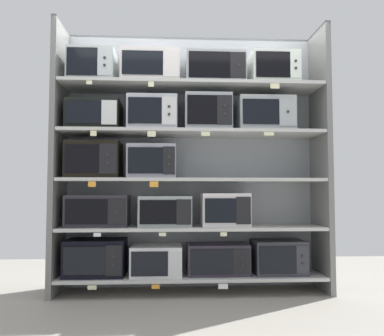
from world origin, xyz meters
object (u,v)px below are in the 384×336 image
microwave_10 (153,114)px  microwave_12 (264,116)px  microwave_6 (225,210)px  microwave_2 (218,259)px  microwave_11 (207,114)px  microwave_3 (278,257)px  microwave_1 (156,260)px  microwave_4 (98,211)px  microwave_5 (165,211)px  microwave_14 (151,69)px  microwave_13 (93,68)px  microwave_15 (215,70)px  microwave_16 (272,71)px  microwave_7 (94,160)px  microwave_8 (152,162)px  microwave_9 (95,116)px  microwave_0 (96,257)px

microwave_10 → microwave_12: 1.07m
microwave_6 → microwave_12: 0.98m
microwave_2 → microwave_11: size_ratio=1.32×
microwave_3 → microwave_12: microwave_12 is taller
microwave_1 → microwave_4: microwave_4 is taller
microwave_5 → microwave_14: (-0.14, 0.00, 1.36)m
microwave_14 → microwave_13: bearing=-180.0°
microwave_15 → microwave_12: bearing=0.0°
microwave_2 → microwave_14: size_ratio=1.04×
microwave_12 → microwave_14: 1.18m
microwave_11 → microwave_5: bearing=180.0°
microwave_16 → microwave_15: bearing=-180.0°
microwave_1 → microwave_6: microwave_6 is taller
microwave_15 → microwave_7: bearing=180.0°
microwave_2 → microwave_12: bearing=0.0°
microwave_6 → microwave_10: microwave_10 is taller
microwave_8 → microwave_9: microwave_9 is taller
microwave_13 → microwave_2: bearing=0.0°
microwave_12 → microwave_5: bearing=-180.0°
microwave_6 → microwave_12: microwave_12 is taller
microwave_3 → microwave_13: size_ratio=1.11×
microwave_3 → microwave_11: bearing=180.0°
microwave_0 → microwave_4: size_ratio=0.95×
microwave_10 → microwave_13: microwave_13 is taller
microwave_5 → microwave_10: bearing=180.0°
microwave_3 → microwave_16: 1.79m
microwave_2 → microwave_7: microwave_7 is taller
microwave_2 → microwave_13: size_ratio=1.33×
microwave_3 → microwave_8: 1.50m
microwave_4 → microwave_15: 1.74m
microwave_6 → microwave_3: bearing=-0.0°
microwave_11 → microwave_2: bearing=-0.1°
microwave_9 → microwave_15: 1.23m
microwave_8 → microwave_11: microwave_11 is taller
microwave_7 → microwave_9: (-0.00, -0.00, 0.42)m
microwave_16 → microwave_11: bearing=180.0°
microwave_0 → microwave_1: microwave_0 is taller
microwave_9 → microwave_0: bearing=0.1°
microwave_3 → microwave_8: bearing=180.0°
microwave_5 → microwave_7: microwave_7 is taller
microwave_3 → microwave_10: bearing=180.0°
microwave_15 → microwave_2: bearing=-0.0°
microwave_1 → microwave_2: bearing=-0.0°
microwave_10 → microwave_16: size_ratio=1.04×
microwave_13 → microwave_6: bearing=0.0°
microwave_5 → microwave_10: size_ratio=1.06×
microwave_4 → microwave_7: (-0.04, 0.00, 0.47)m
microwave_1 → microwave_10: microwave_10 is taller
microwave_7 → microwave_1: bearing=-0.0°
microwave_10 → microwave_4: bearing=-180.0°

